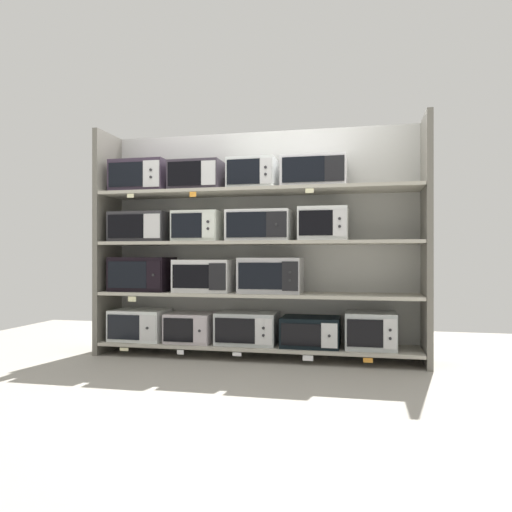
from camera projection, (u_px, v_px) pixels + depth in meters
The scene contains 33 objects.
ground at pixel (226, 387), 3.54m from camera, with size 6.91×6.00×0.02m, color gray.
back_panel at pixel (262, 242), 4.77m from camera, with size 3.11×0.04×2.13m, color #B2B2AD.
upright_left at pixel (108, 242), 4.83m from camera, with size 0.05×0.48×2.13m, color #68645B.
upright_right at pixel (427, 240), 4.20m from camera, with size 0.05×0.48×2.13m, color #68645B.
shelf_0 at pixel (256, 346), 4.52m from camera, with size 2.91×0.48×0.03m, color #ADA899.
microwave_0 at pixel (140, 325), 4.75m from camera, with size 0.51×0.40×0.29m.
microwave_1 at pixel (191, 327), 4.64m from camera, with size 0.43×0.40×0.27m.
microwave_2 at pixel (247, 328), 4.53m from camera, with size 0.55×0.38×0.29m.
microwave_3 at pixel (311, 332), 4.41m from camera, with size 0.51×0.41×0.26m.
microwave_4 at pixel (371, 330), 4.30m from camera, with size 0.43×0.36×0.32m.
price_tag_0 at pixel (124, 349), 4.53m from camera, with size 0.08×0.00×0.03m, color beige.
price_tag_1 at pixel (180, 352), 4.41m from camera, with size 0.06×0.00×0.04m, color white.
price_tag_2 at pixel (237, 354), 4.30m from camera, with size 0.08×0.00×0.03m, color white.
price_tag_3 at pixel (308, 358), 4.17m from camera, with size 0.09×0.00×0.04m, color white.
price_tag_4 at pixel (368, 360), 4.07m from camera, with size 0.08×0.00×0.04m, color orange.
shelf_1 at pixel (256, 294), 4.52m from camera, with size 2.91×0.48×0.03m, color #ADA899.
microwave_5 at pixel (142, 274), 4.75m from camera, with size 0.56×0.39×0.32m.
microwave_6 at pixel (205, 276), 4.62m from camera, with size 0.53×0.36×0.30m.
microwave_7 at pixel (271, 275), 4.48m from camera, with size 0.56×0.35×0.32m.
price_tag_5 at pixel (132, 299), 4.51m from camera, with size 0.08×0.00×0.05m, color beige.
shelf_2 at pixel (256, 243), 4.52m from camera, with size 2.91×0.48×0.03m, color #ADA899.
microwave_8 at pixel (142, 227), 4.75m from camera, with size 0.55×0.39×0.28m.
microwave_9 at pixel (199, 227), 4.63m from camera, with size 0.43×0.37×0.28m.
microwave_10 at pixel (260, 226), 4.51m from camera, with size 0.57×0.37×0.28m.
microwave_11 at pixel (324, 224), 4.38m from camera, with size 0.43×0.39×0.29m.
shelf_3 at pixel (256, 191), 4.52m from camera, with size 2.91×0.48×0.03m, color #ADA899.
microwave_12 at pixel (141, 177), 4.75m from camera, with size 0.54×0.37×0.31m.
microwave_13 at pixel (198, 177), 4.63m from camera, with size 0.48×0.42×0.27m.
microwave_14 at pixel (253, 174), 4.52m from camera, with size 0.43×0.34×0.28m.
microwave_15 at pixel (314, 173), 4.40m from camera, with size 0.56×0.39×0.27m.
price_tag_6 at pixel (130, 196), 4.52m from camera, with size 0.06×0.00×0.04m, color beige.
price_tag_7 at pixel (193, 194), 4.39m from camera, with size 0.06×0.00×0.05m, color orange.
price_tag_8 at pixel (310, 191), 4.17m from camera, with size 0.07×0.00×0.04m, color beige.
Camera 1 is at (0.96, -4.41, 0.93)m, focal length 34.71 mm.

